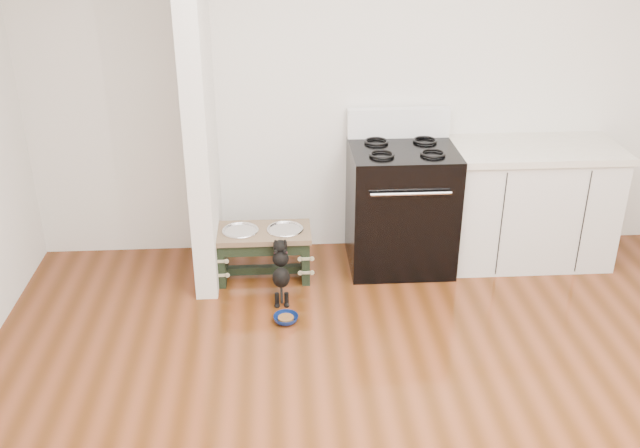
# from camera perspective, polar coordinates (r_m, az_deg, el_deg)

# --- Properties ---
(room_shell) EXTENTS (5.00, 5.00, 5.00)m
(room_shell) POSITION_cam_1_polar(r_m,az_deg,el_deg) (2.89, 9.76, 4.72)
(room_shell) COLOR silver
(room_shell) RESTS_ON ground
(partition_wall) EXTENTS (0.15, 0.80, 2.70)m
(partition_wall) POSITION_cam_1_polar(r_m,az_deg,el_deg) (4.92, -9.72, 10.09)
(partition_wall) COLOR silver
(partition_wall) RESTS_ON ground
(oven_range) EXTENTS (0.76, 0.69, 1.14)m
(oven_range) POSITION_cam_1_polar(r_m,az_deg,el_deg) (5.32, 6.48, 1.50)
(oven_range) COLOR black
(oven_range) RESTS_ON ground
(cabinet_run) EXTENTS (1.24, 0.64, 0.91)m
(cabinet_run) POSITION_cam_1_polar(r_m,az_deg,el_deg) (5.60, 16.37, 1.55)
(cabinet_run) COLOR silver
(cabinet_run) RESTS_ON ground
(dog_feeder) EXTENTS (0.69, 0.37, 0.39)m
(dog_feeder) POSITION_cam_1_polar(r_m,az_deg,el_deg) (5.19, -4.56, -1.63)
(dog_feeder) COLOR black
(dog_feeder) RESTS_ON ground
(puppy) EXTENTS (0.12, 0.35, 0.42)m
(puppy) POSITION_cam_1_polar(r_m,az_deg,el_deg) (4.92, -3.14, -3.68)
(puppy) COLOR black
(puppy) RESTS_ON ground
(floor_bowl) EXTENTS (0.18, 0.18, 0.05)m
(floor_bowl) POSITION_cam_1_polar(r_m,az_deg,el_deg) (4.77, -2.75, -7.59)
(floor_bowl) COLOR #0B1B50
(floor_bowl) RESTS_ON ground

